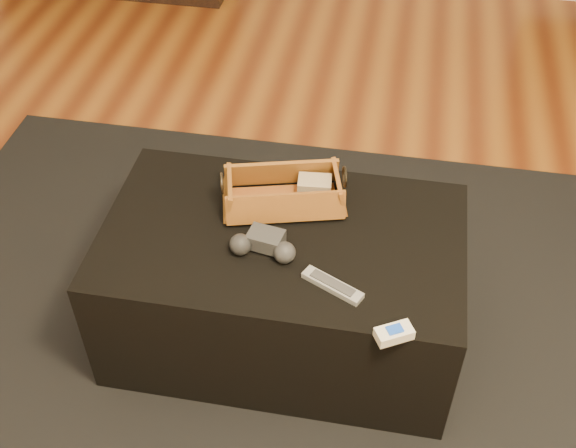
% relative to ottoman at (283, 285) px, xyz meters
% --- Properties ---
extents(floor, '(5.00, 5.50, 0.01)m').
position_rel_ottoman_xyz_m(floor, '(-0.00, -0.22, -0.23)').
color(floor, brown).
rests_on(floor, ground).
extents(area_rug, '(2.60, 2.00, 0.01)m').
position_rel_ottoman_xyz_m(area_rug, '(0.00, -0.05, -0.22)').
color(area_rug, black).
rests_on(area_rug, floor).
extents(ottoman, '(1.00, 0.60, 0.42)m').
position_rel_ottoman_xyz_m(ottoman, '(0.00, 0.00, 0.00)').
color(ottoman, black).
rests_on(ottoman, area_rug).
extents(tv_remote, '(0.18, 0.10, 0.02)m').
position_rel_ottoman_xyz_m(tv_remote, '(-0.03, 0.10, 0.23)').
color(tv_remote, black).
rests_on(tv_remote, wicker_basket).
extents(cloth_bundle, '(0.10, 0.07, 0.05)m').
position_rel_ottoman_xyz_m(cloth_bundle, '(0.06, 0.17, 0.25)').
color(cloth_bundle, tan).
rests_on(cloth_bundle, wicker_basket).
extents(wicker_basket, '(0.38, 0.26, 0.12)m').
position_rel_ottoman_xyz_m(wicker_basket, '(-0.02, 0.12, 0.25)').
color(wicker_basket, '#A15D24').
rests_on(wicker_basket, ottoman).
extents(game_controller, '(0.18, 0.11, 0.06)m').
position_rel_ottoman_xyz_m(game_controller, '(-0.03, -0.08, 0.24)').
color(game_controller, '#2C2C2F').
rests_on(game_controller, ottoman).
extents(silver_remote, '(0.17, 0.11, 0.02)m').
position_rel_ottoman_xyz_m(silver_remote, '(0.16, -0.17, 0.22)').
color(silver_remote, '#94969B').
rests_on(silver_remote, ottoman).
extents(cream_gadget, '(0.10, 0.08, 0.03)m').
position_rel_ottoman_xyz_m(cream_gadget, '(0.33, -0.30, 0.22)').
color(cream_gadget, silver).
rests_on(cream_gadget, ottoman).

